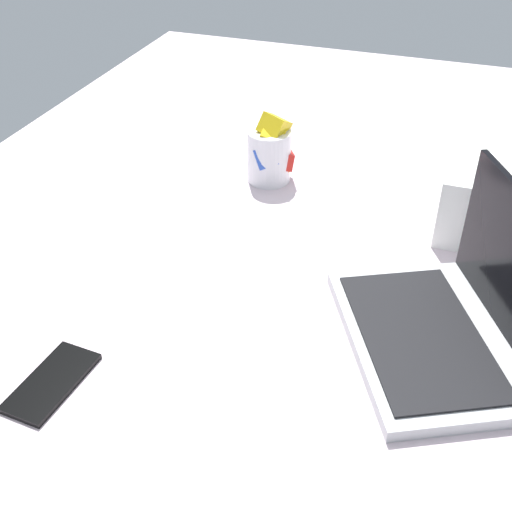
% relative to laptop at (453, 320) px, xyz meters
% --- Properties ---
extents(bed_mattress, '(1.80, 1.40, 0.18)m').
position_rel_laptop_xyz_m(bed_mattress, '(-0.36, -0.35, -0.13)').
color(bed_mattress, silver).
rests_on(bed_mattress, ground).
extents(laptop, '(0.40, 0.35, 0.23)m').
position_rel_laptop_xyz_m(laptop, '(0.00, 0.00, 0.00)').
color(laptop, '#B7BABC').
rests_on(laptop, bed_mattress).
extents(snack_cup, '(0.10, 0.10, 0.16)m').
position_rel_laptop_xyz_m(snack_cup, '(-0.39, -0.40, 0.02)').
color(snack_cup, silver).
rests_on(snack_cup, bed_mattress).
extents(cell_phone, '(0.14, 0.08, 0.01)m').
position_rel_laptop_xyz_m(cell_phone, '(0.26, -0.51, -0.04)').
color(cell_phone, black).
rests_on(cell_phone, bed_mattress).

